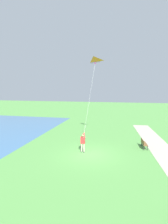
{
  "coord_description": "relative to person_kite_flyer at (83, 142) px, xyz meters",
  "views": [
    {
      "loc": [
        -2.67,
        14.74,
        6.1
      ],
      "look_at": [
        0.38,
        0.81,
        4.09
      ],
      "focal_mm": 26.92,
      "sensor_mm": 36.0,
      "label": 1
    }
  ],
  "objects": [
    {
      "name": "flying_kite",
      "position": [
        -0.26,
        -4.31,
        8.15
      ],
      "size": [
        1.66,
        4.66,
        7.86
      ],
      "color": "orange"
    },
    {
      "name": "ground_plane",
      "position": [
        -0.75,
        0.4,
        -1.05
      ],
      "size": [
        120.0,
        120.0,
        0.0
      ],
      "primitive_type": "plane",
      "color": "#569947"
    },
    {
      "name": "person_kite_flyer",
      "position": [
        0.0,
        0.0,
        0.0
      ],
      "size": [
        0.52,
        0.62,
        1.83
      ],
      "color": "#232328",
      "rests_on": "ground"
    },
    {
      "name": "park_bench_near_walkway",
      "position": [
        -5.88,
        -2.47,
        -0.54
      ],
      "size": [
        0.55,
        1.53,
        0.88
      ],
      "color": "brown",
      "rests_on": "ground"
    }
  ]
}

